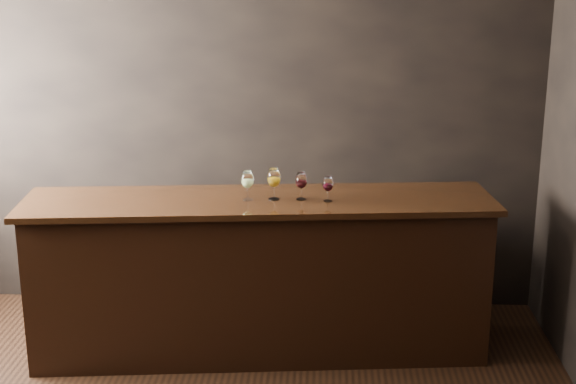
{
  "coord_description": "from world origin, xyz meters",
  "views": [
    {
      "loc": [
        0.87,
        -3.86,
        2.65
      ],
      "look_at": [
        0.59,
        1.36,
        1.18
      ],
      "focal_mm": 50.0,
      "sensor_mm": 36.0,
      "label": 1
    }
  ],
  "objects_px": {
    "glass_amber": "(274,179)",
    "glass_white": "(248,180)",
    "bar_counter": "(260,279)",
    "glass_red_a": "(301,181)",
    "back_bar_shelf": "(228,259)",
    "glass_red_b": "(328,184)"
  },
  "relations": [
    {
      "from": "glass_white",
      "to": "glass_red_b",
      "type": "height_order",
      "value": "glass_white"
    },
    {
      "from": "glass_amber",
      "to": "glass_red_a",
      "type": "height_order",
      "value": "glass_amber"
    },
    {
      "from": "back_bar_shelf",
      "to": "glass_white",
      "type": "distance_m",
      "value": 1.11
    },
    {
      "from": "bar_counter",
      "to": "glass_amber",
      "type": "height_order",
      "value": "glass_amber"
    },
    {
      "from": "back_bar_shelf",
      "to": "glass_red_b",
      "type": "height_order",
      "value": "glass_red_b"
    },
    {
      "from": "glass_amber",
      "to": "glass_white",
      "type": "bearing_deg",
      "value": -171.78
    },
    {
      "from": "back_bar_shelf",
      "to": "glass_white",
      "type": "relative_size",
      "value": 12.04
    },
    {
      "from": "bar_counter",
      "to": "back_bar_shelf",
      "type": "distance_m",
      "value": 0.75
    },
    {
      "from": "glass_red_b",
      "to": "glass_amber",
      "type": "bearing_deg",
      "value": 175.31
    },
    {
      "from": "back_bar_shelf",
      "to": "glass_white",
      "type": "height_order",
      "value": "glass_white"
    },
    {
      "from": "back_bar_shelf",
      "to": "glass_red_a",
      "type": "xyz_separation_m",
      "value": [
        0.6,
        -0.67,
        0.82
      ]
    },
    {
      "from": "glass_white",
      "to": "glass_red_b",
      "type": "relative_size",
      "value": 1.17
    },
    {
      "from": "bar_counter",
      "to": "glass_red_a",
      "type": "relative_size",
      "value": 16.41
    },
    {
      "from": "glass_red_b",
      "to": "back_bar_shelf",
      "type": "bearing_deg",
      "value": 137.75
    },
    {
      "from": "back_bar_shelf",
      "to": "glass_amber",
      "type": "bearing_deg",
      "value": -58.61
    },
    {
      "from": "glass_white",
      "to": "glass_amber",
      "type": "xyz_separation_m",
      "value": [
        0.18,
        0.03,
        0.01
      ]
    },
    {
      "from": "bar_counter",
      "to": "back_bar_shelf",
      "type": "bearing_deg",
      "value": 108.87
    },
    {
      "from": "bar_counter",
      "to": "back_bar_shelf",
      "type": "xyz_separation_m",
      "value": [
        -0.31,
        0.67,
        -0.11
      ]
    },
    {
      "from": "glass_white",
      "to": "glass_red_a",
      "type": "distance_m",
      "value": 0.36
    },
    {
      "from": "bar_counter",
      "to": "glass_white",
      "type": "height_order",
      "value": "glass_white"
    },
    {
      "from": "glass_red_b",
      "to": "glass_red_a",
      "type": "bearing_deg",
      "value": 168.45
    },
    {
      "from": "back_bar_shelf",
      "to": "glass_red_b",
      "type": "distance_m",
      "value": 1.33
    }
  ]
}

